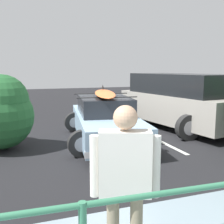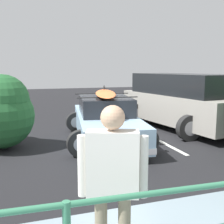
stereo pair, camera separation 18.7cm
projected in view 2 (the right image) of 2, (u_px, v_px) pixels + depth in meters
name	position (u px, v px, depth m)	size (l,w,h in m)	color
ground_plane	(111.00, 141.00, 8.30)	(44.00, 44.00, 0.02)	black
parking_stripe	(152.00, 137.00, 8.74)	(3.96, 0.12, 0.00)	silver
sedan_car	(105.00, 120.00, 8.22)	(2.68, 4.67, 1.57)	#8CADC6
suv_car	(181.00, 101.00, 9.85)	(3.07, 5.19, 1.92)	#9E998E
person_bystander	(113.00, 177.00, 2.76)	(0.65, 0.37, 1.78)	gray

